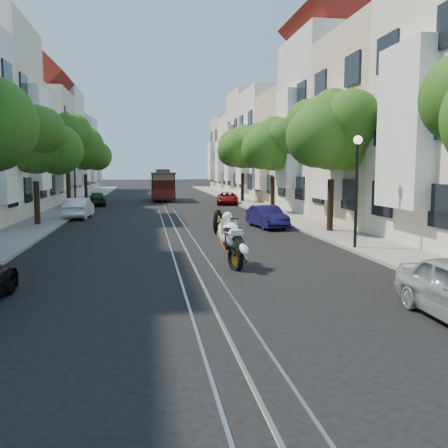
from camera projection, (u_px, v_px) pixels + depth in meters
name	position (u px, v px, depth m)	size (l,w,h in m)	color
ground	(164.00, 206.00, 41.42)	(200.00, 200.00, 0.00)	black
sidewalk_east	(250.00, 204.00, 42.52)	(2.50, 80.00, 0.12)	gray
sidewalk_west	(74.00, 206.00, 40.30)	(2.50, 80.00, 0.12)	gray
rail_left	(158.00, 205.00, 41.33)	(0.06, 80.00, 0.02)	gray
rail_slot	(164.00, 205.00, 41.42)	(0.06, 80.00, 0.02)	gray
rail_right	(171.00, 205.00, 41.50)	(0.06, 80.00, 0.02)	gray
lane_line	(164.00, 206.00, 41.42)	(0.08, 80.00, 0.01)	tan
townhouses_east	(303.00, 144.00, 42.57)	(7.75, 72.00, 12.00)	beige
townhouses_west	(11.00, 143.00, 38.95)	(7.75, 72.00, 11.76)	silver
tree_e_b	(333.00, 133.00, 23.32)	(4.93, 4.08, 6.68)	black
tree_e_c	(274.00, 146.00, 34.14)	(4.84, 3.99, 6.52)	black
tree_e_d	(243.00, 148.00, 44.91)	(5.01, 4.16, 6.85)	black
tree_w_b	(35.00, 143.00, 26.07)	(4.72, 3.87, 6.27)	black
tree_w_c	(68.00, 141.00, 36.79)	(5.13, 4.28, 7.09)	black
tree_w_d	(85.00, 152.00, 47.65)	(4.84, 3.99, 6.52)	black
lamp_east	(357.00, 175.00, 18.50)	(0.32, 0.32, 4.16)	black
lamp_west	(75.00, 172.00, 34.25)	(0.32, 0.32, 4.16)	black
sportbike_rider	(229.00, 236.00, 15.48)	(0.86, 2.16, 1.85)	black
cable_car	(163.00, 184.00, 47.61)	(2.23, 7.11, 2.73)	black
parked_car_e_mid	(267.00, 217.00, 25.90)	(1.22, 3.51, 1.16)	#100D41
parked_car_e_far	(227.00, 198.00, 42.62)	(1.77, 3.85, 1.07)	maroon
parked_car_w_mid	(79.00, 208.00, 30.83)	(1.33, 3.83, 1.26)	white
parked_car_w_far	(97.00, 199.00, 41.17)	(1.40, 3.47, 1.18)	black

